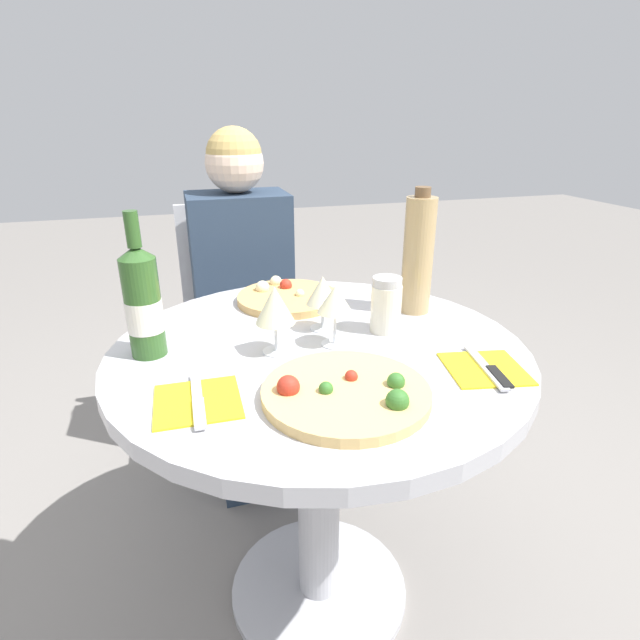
# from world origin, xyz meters

# --- Properties ---
(ground_plane) EXTENTS (12.00, 12.00, 0.00)m
(ground_plane) POSITION_xyz_m (0.00, 0.00, 0.00)
(ground_plane) COLOR gray
(ground_plane) RESTS_ON ground
(dining_table) EXTENTS (0.92, 0.92, 0.76)m
(dining_table) POSITION_xyz_m (0.00, 0.00, 0.58)
(dining_table) COLOR #B2B2B7
(dining_table) RESTS_ON ground_plane
(chair_behind_diner) EXTENTS (0.41, 0.41, 0.93)m
(chair_behind_diner) POSITION_xyz_m (-0.07, 0.81, 0.45)
(chair_behind_diner) COLOR silver
(chair_behind_diner) RESTS_ON ground_plane
(seated_diner) EXTENTS (0.33, 0.48, 1.20)m
(seated_diner) POSITION_xyz_m (-0.07, 0.66, 0.54)
(seated_diner) COLOR #28384C
(seated_diner) RESTS_ON ground_plane
(pizza_large) EXTENTS (0.30, 0.30, 0.05)m
(pizza_large) POSITION_xyz_m (-0.01, -0.23, 0.77)
(pizza_large) COLOR #DBB26B
(pizza_large) RESTS_ON dining_table
(pizza_small_far) EXTENTS (0.28, 0.28, 0.05)m
(pizza_small_far) POSITION_xyz_m (-0.00, 0.30, 0.77)
(pizza_small_far) COLOR tan
(pizza_small_far) RESTS_ON dining_table
(wine_bottle) EXTENTS (0.07, 0.07, 0.30)m
(wine_bottle) POSITION_xyz_m (-0.36, 0.06, 0.87)
(wine_bottle) COLOR #2D5623
(wine_bottle) RESTS_ON dining_table
(tall_carafe) EXTENTS (0.08, 0.08, 0.31)m
(tall_carafe) POSITION_xyz_m (0.30, 0.13, 0.90)
(tall_carafe) COLOR tan
(tall_carafe) RESTS_ON dining_table
(sugar_shaker) EXTENTS (0.07, 0.07, 0.13)m
(sugar_shaker) POSITION_xyz_m (0.17, 0.03, 0.82)
(sugar_shaker) COLOR silver
(sugar_shaker) RESTS_ON dining_table
(wine_glass_back_right) EXTENTS (0.08, 0.08, 0.13)m
(wine_glass_back_right) POSITION_xyz_m (0.04, 0.09, 0.85)
(wine_glass_back_right) COLOR silver
(wine_glass_back_right) RESTS_ON dining_table
(wine_glass_front_left) EXTENTS (0.08, 0.08, 0.15)m
(wine_glass_front_left) POSITION_xyz_m (-0.10, -0.01, 0.86)
(wine_glass_front_left) COLOR silver
(wine_glass_front_left) RESTS_ON dining_table
(wine_glass_front_right) EXTENTS (0.08, 0.08, 0.14)m
(wine_glass_front_right) POSITION_xyz_m (0.04, -0.01, 0.86)
(wine_glass_front_right) COLOR silver
(wine_glass_front_right) RESTS_ON dining_table
(place_setting_left) EXTENTS (0.15, 0.19, 0.01)m
(place_setting_left) POSITION_xyz_m (-0.27, -0.17, 0.76)
(place_setting_left) COLOR yellow
(place_setting_left) RESTS_ON dining_table
(place_setting_right) EXTENTS (0.18, 0.19, 0.01)m
(place_setting_right) POSITION_xyz_m (0.29, -0.21, 0.76)
(place_setting_right) COLOR yellow
(place_setting_right) RESTS_ON dining_table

